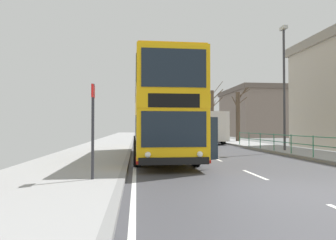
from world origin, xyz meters
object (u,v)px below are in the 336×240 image
object	(u,v)px
background_bus_far_lane	(203,127)
bus_stop_sign_near	(93,120)
double_decker_bus_main	(161,112)
background_building_00	(263,113)
street_lamp_far_side	(284,78)
bare_tree_far_00	(238,115)
bare_tree_far_01	(212,113)

from	to	relation	value
background_bus_far_lane	bus_stop_sign_near	size ratio (longest dim) A/B	3.54
background_bus_far_lane	double_decker_bus_main	bearing A→B (deg)	-110.58
background_building_00	background_bus_far_lane	bearing A→B (deg)	-129.02
double_decker_bus_main	street_lamp_far_side	xyz separation A→B (m)	(7.91, 2.74, 2.26)
double_decker_bus_main	street_lamp_far_side	size ratio (longest dim) A/B	1.32
bare_tree_far_00	background_building_00	size ratio (longest dim) A/B	0.41
double_decker_bus_main	bare_tree_far_00	xyz separation A→B (m)	(9.12, 14.61, 0.45)
double_decker_bus_main	bare_tree_far_00	size ratio (longest dim) A/B	1.82
bus_stop_sign_near	background_building_00	xyz separation A→B (m)	(21.92, 38.31, 2.15)
background_bus_far_lane	bus_stop_sign_near	bearing A→B (deg)	-110.61
background_bus_far_lane	bare_tree_far_01	distance (m)	6.79
bus_stop_sign_near	bare_tree_far_01	xyz separation A→B (m)	(10.43, 27.08, 1.49)
double_decker_bus_main	background_bus_far_lane	bearing A→B (deg)	69.42
background_bus_far_lane	street_lamp_far_side	distance (m)	12.49
street_lamp_far_side	background_building_00	size ratio (longest dim) A/B	0.56
bare_tree_far_01	background_building_00	bearing A→B (deg)	44.34
street_lamp_far_side	bare_tree_far_01	distance (m)	18.02
street_lamp_far_side	bare_tree_far_00	size ratio (longest dim) A/B	1.38
background_bus_far_lane	bare_tree_far_00	world-z (taller)	bare_tree_far_00
bare_tree_far_01	bare_tree_far_00	bearing A→B (deg)	-79.77
double_decker_bus_main	background_bus_far_lane	size ratio (longest dim) A/B	1.09
bare_tree_far_01	bus_stop_sign_near	bearing A→B (deg)	-111.06
bus_stop_sign_near	street_lamp_far_side	world-z (taller)	street_lamp_far_side
bus_stop_sign_near	background_building_00	size ratio (longest dim) A/B	0.19
bare_tree_far_00	double_decker_bus_main	bearing A→B (deg)	-121.98
street_lamp_far_side	double_decker_bus_main	bearing A→B (deg)	-160.88
bus_stop_sign_near	background_bus_far_lane	bearing A→B (deg)	69.39
bus_stop_sign_near	bare_tree_far_01	size ratio (longest dim) A/B	0.38
double_decker_bus_main	street_lamp_far_side	bearing A→B (deg)	19.12
bus_stop_sign_near	street_lamp_far_side	xyz separation A→B (m)	(10.31, 9.11, 2.84)
bus_stop_sign_near	bare_tree_far_01	bearing A→B (deg)	68.94
bare_tree_far_00	background_building_00	distance (m)	20.24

